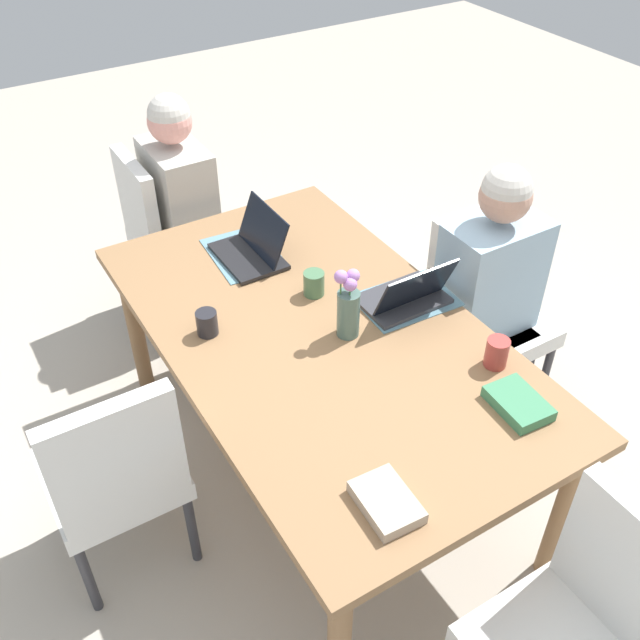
{
  "coord_description": "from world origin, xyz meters",
  "views": [
    {
      "loc": [
        1.69,
        -1.02,
        2.39
      ],
      "look_at": [
        0.0,
        0.0,
        0.79
      ],
      "focal_mm": 40.31,
      "sensor_mm": 36.0,
      "label": 1
    }
  ],
  "objects": [
    {
      "name": "placemat_far_left_near",
      "position": [
        0.02,
        0.37,
        0.74
      ],
      "size": [
        0.28,
        0.37,
        0.0
      ],
      "primitive_type": "cube",
      "rotation": [
        0.0,
        0.0,
        -1.63
      ],
      "color": "slate",
      "rests_on": "dining_table"
    },
    {
      "name": "chair_far_left_near",
      "position": [
        -0.04,
        0.84,
        0.5
      ],
      "size": [
        0.44,
        0.44,
        0.9
      ],
      "color": "silver",
      "rests_on": "ground_plane"
    },
    {
      "name": "flower_vase",
      "position": [
        0.06,
        0.08,
        0.86
      ],
      "size": [
        0.08,
        0.09,
        0.28
      ],
      "color": "#4C6B60",
      "rests_on": "dining_table"
    },
    {
      "name": "ground_plane",
      "position": [
        0.0,
        0.0,
        0.0
      ],
      "size": [
        10.0,
        10.0,
        0.0
      ],
      "primitive_type": "plane",
      "color": "#B2A899"
    },
    {
      "name": "chair_head_right_left_far",
      "position": [
        1.22,
        0.11,
        0.5
      ],
      "size": [
        0.44,
        0.44,
        0.9
      ],
      "color": "silver",
      "rests_on": "ground_plane"
    },
    {
      "name": "placemat_head_left_left_mid",
      "position": [
        -0.58,
        -0.01,
        0.74
      ],
      "size": [
        0.38,
        0.28,
        0.0
      ],
      "primitive_type": "cube",
      "rotation": [
        0.0,
        0.0,
        -0.07
      ],
      "color": "slate",
      "rests_on": "dining_table"
    },
    {
      "name": "book_blue_cover",
      "position": [
        0.74,
        -0.24,
        0.76
      ],
      "size": [
        0.21,
        0.15,
        0.04
      ],
      "primitive_type": "cube",
      "rotation": [
        0.0,
        0.0,
        -0.06
      ],
      "color": "#B2A38E",
      "rests_on": "dining_table"
    },
    {
      "name": "person_head_left_left_mid",
      "position": [
        -1.24,
        -0.03,
        0.53
      ],
      "size": [
        0.4,
        0.36,
        1.19
      ],
      "color": "#2D2D33",
      "rests_on": "ground_plane"
    },
    {
      "name": "coffee_mug_centre_left",
      "position": [
        -0.2,
        0.1,
        0.78
      ],
      "size": [
        0.08,
        0.08,
        0.1
      ],
      "primitive_type": "cylinder",
      "color": "#47704C",
      "rests_on": "dining_table"
    },
    {
      "name": "coffee_mug_near_left",
      "position": [
        -0.2,
        -0.35,
        0.78
      ],
      "size": [
        0.08,
        0.08,
        0.09
      ],
      "primitive_type": "cylinder",
      "color": "#232328",
      "rests_on": "dining_table"
    },
    {
      "name": "chair_head_left_left_mid",
      "position": [
        -1.3,
        -0.1,
        0.5
      ],
      "size": [
        0.44,
        0.44,
        0.9
      ],
      "color": "silver",
      "rests_on": "ground_plane"
    },
    {
      "name": "person_far_left_near",
      "position": [
        0.04,
        0.78,
        0.53
      ],
      "size": [
        0.36,
        0.4,
        1.19
      ],
      "color": "#2D2D33",
      "rests_on": "ground_plane"
    },
    {
      "name": "dining_table",
      "position": [
        0.0,
        0.0,
        0.66
      ],
      "size": [
        1.86,
        1.06,
        0.74
      ],
      "color": "olive",
      "rests_on": "ground_plane"
    },
    {
      "name": "chair_near_right_near",
      "position": [
        0.03,
        -0.82,
        0.5
      ],
      "size": [
        0.44,
        0.44,
        0.9
      ],
      "color": "silver",
      "rests_on": "ground_plane"
    },
    {
      "name": "book_red_cover",
      "position": [
        0.65,
        0.34,
        0.76
      ],
      "size": [
        0.21,
        0.15,
        0.04
      ],
      "primitive_type": "cube",
      "rotation": [
        0.0,
        0.0,
        -0.07
      ],
      "color": "#3D7F56",
      "rests_on": "dining_table"
    },
    {
      "name": "laptop_far_left_near",
      "position": [
        0.04,
        0.35,
        0.78
      ],
      "size": [
        0.22,
        0.32,
        0.2
      ],
      "color": "#38383D",
      "rests_on": "dining_table"
    },
    {
      "name": "laptop_head_left_left_mid",
      "position": [
        -0.54,
        0.01,
        0.78
      ],
      "size": [
        0.32,
        0.22,
        0.2
      ],
      "color": "black",
      "rests_on": "dining_table"
    },
    {
      "name": "coffee_mug_near_right",
      "position": [
        0.46,
        0.42,
        0.79
      ],
      "size": [
        0.08,
        0.08,
        0.11
      ],
      "primitive_type": "cylinder",
      "color": "#AD3D38",
      "rests_on": "dining_table"
    }
  ]
}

